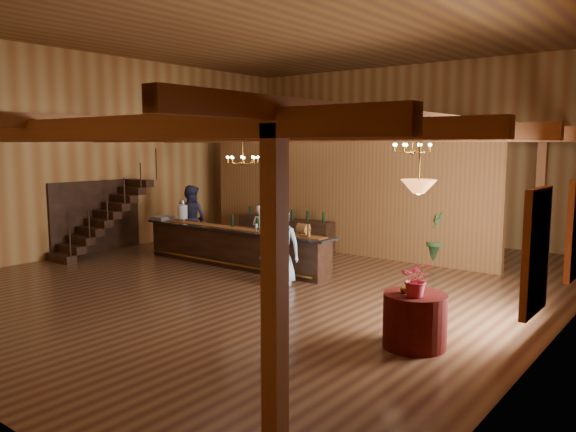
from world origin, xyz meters
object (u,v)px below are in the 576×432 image
Objects in this scene: chandelier_left at (243,159)px; floor_plant at (441,238)px; chandelier_right at (412,147)px; pendant_lamp at (419,186)px; backbar_shelf at (285,233)px; beverage_dispenser at (183,211)px; guest at (280,245)px; staff_second at (191,219)px; raffle_drum at (303,229)px; tasting_bar at (234,247)px; round_table at (415,320)px; bartender at (261,233)px.

chandelier_left is 0.58× the size of floor_plant.
chandelier_right is 0.89× the size of pendant_lamp.
pendant_lamp is (6.50, -5.17, 1.97)m from backbar_shelf.
guest is (4.01, -0.83, -0.36)m from beverage_dispenser.
staff_second is (-6.63, -0.06, -2.00)m from chandelier_right.
chandelier_left reaches higher than guest.
tasting_bar is at bearing 179.27° from raffle_drum.
round_table is 7.30m from chandelier_left.
chandelier_right reaches higher than staff_second.
bartender is (-4.16, 0.07, -2.20)m from chandelier_right.
tasting_bar is 4.17× the size of floor_plant.
round_table is 0.64× the size of bartender.
tasting_bar is at bearing -0.96° from beverage_dispenser.
chandelier_left reaches higher than backbar_shelf.
pendant_lamp is (1.63, -3.20, -0.54)m from chandelier_right.
tasting_bar is 2.04m from beverage_dispenser.
round_table is at bearing -17.67° from beverage_dispenser.
pendant_lamp is (0.00, 0.00, 1.99)m from round_table.
tasting_bar is 3.05× the size of staff_second.
raffle_drum reaches higher than round_table.
guest reaches higher than beverage_dispenser.
guest reaches higher than bartender.
beverage_dispenser is 0.32× the size of staff_second.
staff_second reaches higher than raffle_drum.
backbar_shelf is at bearing 61.94° from beverage_dispenser.
bartender is at bearing 150.53° from pendant_lamp.
chandelier_left is (0.27, -2.08, 2.19)m from backbar_shelf.
beverage_dispenser is at bearing -173.81° from chandelier_right.
tasting_bar is at bearing -170.76° from chandelier_right.
tasting_bar is 7.15× the size of chandelier_left.
chandelier_left is 2.64m from staff_second.
chandelier_left reaches higher than beverage_dispenser.
backbar_shelf is 5.82m from chandelier_right.
chandelier_right is at bearing 11.57° from guest.
round_table is 6.66m from bartender.
staff_second is (-2.25, 0.65, 0.45)m from tasting_bar.
raffle_drum is 3.84m from backbar_shelf.
floor_plant is (3.79, 2.47, -0.05)m from bartender.
round_table is 1.18× the size of chandelier_right.
chandelier_right is at bearing 8.79° from tasting_bar.
tasting_bar is at bearing -140.89° from floor_plant.
guest is (-2.27, -1.52, -2.07)m from chandelier_right.
tasting_bar is 0.86m from bartender.
raffle_drum is 3.80m from floor_plant.
chandelier_left is at bearing 167.58° from staff_second.
pendant_lamp is (6.23, -3.09, -0.22)m from chandelier_left.
floor_plant reaches higher than round_table.
floor_plant is at bearing -151.81° from bartender.
floor_plant is at bearing 60.56° from raffle_drum.
staff_second is at bearing 159.19° from round_table.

